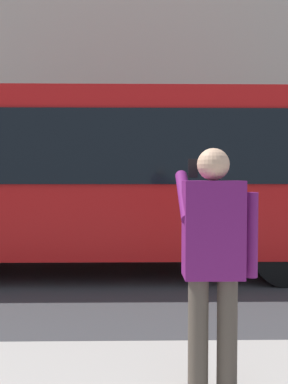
# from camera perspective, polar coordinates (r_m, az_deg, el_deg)

# --- Properties ---
(ground_plane) EXTENTS (60.00, 60.00, 0.00)m
(ground_plane) POSITION_cam_1_polar(r_m,az_deg,el_deg) (7.30, 3.18, -10.92)
(ground_plane) COLOR #38383A
(building_facade_far) EXTENTS (28.00, 1.55, 12.00)m
(building_facade_far) POSITION_cam_1_polar(r_m,az_deg,el_deg) (14.56, 1.26, 19.49)
(building_facade_far) COLOR beige
(building_facade_far) RESTS_ON ground_plane
(red_bus) EXTENTS (9.05, 2.54, 3.08)m
(red_bus) POSITION_cam_1_polar(r_m,az_deg,el_deg) (7.08, -7.41, 2.39)
(red_bus) COLOR red
(red_bus) RESTS_ON ground_plane
(pedestrian_photographer) EXTENTS (0.53, 0.52, 1.70)m
(pedestrian_photographer) POSITION_cam_1_polar(r_m,az_deg,el_deg) (2.79, 9.93, -8.47)
(pedestrian_photographer) COLOR #4C4238
(pedestrian_photographer) RESTS_ON sidewalk_curb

